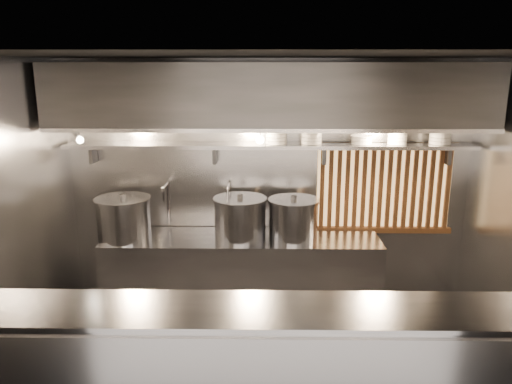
{
  "coord_description": "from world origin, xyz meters",
  "views": [
    {
      "loc": [
        -0.07,
        -4.02,
        2.73
      ],
      "look_at": [
        -0.13,
        0.55,
        1.56
      ],
      "focal_mm": 35.0,
      "sensor_mm": 36.0,
      "label": 1
    }
  ],
  "objects_px": {
    "pendant_bulb": "(260,140)",
    "stock_pot_right": "(293,219)",
    "heat_lamp": "(77,134)",
    "stock_pot_left": "(124,218)",
    "stock_pot_mid": "(240,218)"
  },
  "relations": [
    {
      "from": "heat_lamp",
      "to": "pendant_bulb",
      "type": "relative_size",
      "value": 1.87
    },
    {
      "from": "pendant_bulb",
      "to": "stock_pot_right",
      "type": "bearing_deg",
      "value": -14.96
    },
    {
      "from": "pendant_bulb",
      "to": "stock_pot_right",
      "type": "height_order",
      "value": "pendant_bulb"
    },
    {
      "from": "stock_pot_left",
      "to": "stock_pot_right",
      "type": "distance_m",
      "value": 1.83
    },
    {
      "from": "heat_lamp",
      "to": "pendant_bulb",
      "type": "xyz_separation_m",
      "value": [
        1.8,
        0.35,
        -0.11
      ]
    },
    {
      "from": "heat_lamp",
      "to": "stock_pot_mid",
      "type": "xyz_separation_m",
      "value": [
        1.58,
        0.27,
        -0.94
      ]
    },
    {
      "from": "stock_pot_left",
      "to": "stock_pot_mid",
      "type": "distance_m",
      "value": 1.25
    },
    {
      "from": "pendant_bulb",
      "to": "stock_pot_right",
      "type": "relative_size",
      "value": 0.31
    },
    {
      "from": "heat_lamp",
      "to": "stock_pot_left",
      "type": "height_order",
      "value": "heat_lamp"
    },
    {
      "from": "stock_pot_left",
      "to": "stock_pot_mid",
      "type": "bearing_deg",
      "value": 1.69
    },
    {
      "from": "heat_lamp",
      "to": "stock_pot_right",
      "type": "bearing_deg",
      "value": 6.68
    },
    {
      "from": "pendant_bulb",
      "to": "stock_pot_mid",
      "type": "xyz_separation_m",
      "value": [
        -0.21,
        -0.08,
        -0.84
      ]
    },
    {
      "from": "stock_pot_mid",
      "to": "stock_pot_right",
      "type": "height_order",
      "value": "stock_pot_mid"
    },
    {
      "from": "stock_pot_mid",
      "to": "stock_pot_right",
      "type": "bearing_deg",
      "value": -1.53
    },
    {
      "from": "stock_pot_left",
      "to": "stock_pot_mid",
      "type": "height_order",
      "value": "stock_pot_left"
    }
  ]
}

